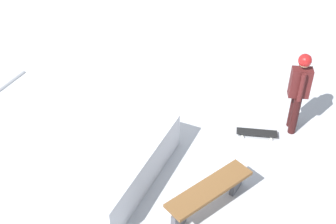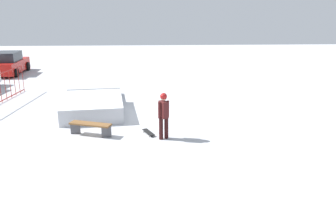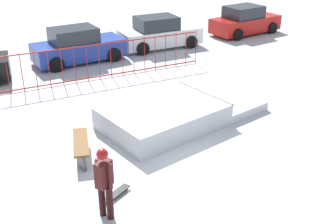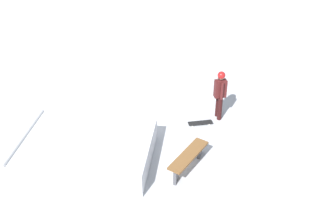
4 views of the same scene
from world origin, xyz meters
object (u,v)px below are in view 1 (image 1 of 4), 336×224
(skate_ramp, at_px, (40,139))
(park_bench, at_px, (209,193))
(skateboard, at_px, (257,133))
(skater, at_px, (299,87))

(skate_ramp, height_order, park_bench, skate_ramp)
(skate_ramp, xyz_separation_m, skateboard, (-3.30, -2.57, -0.24))
(skate_ramp, relative_size, park_bench, 3.45)
(skate_ramp, height_order, skateboard, skate_ramp)
(skater, relative_size, park_bench, 1.05)
(skater, bearing_deg, park_bench, -125.60)
(skateboard, height_order, park_bench, park_bench)
(skateboard, bearing_deg, park_bench, -112.66)
(skateboard, xyz_separation_m, park_bench, (-0.03, 2.16, 0.28))
(park_bench, bearing_deg, skater, -100.03)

